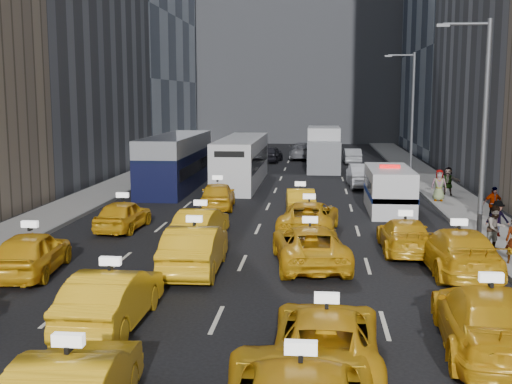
# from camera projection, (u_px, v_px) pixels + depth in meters

# --- Properties ---
(ground) EXTENTS (160.00, 160.00, 0.00)m
(ground) POSITION_uv_depth(u_px,v_px,m) (204.00, 348.00, 15.42)
(ground) COLOR black
(ground) RESTS_ON ground
(sidewalk_west) EXTENTS (3.00, 90.00, 0.15)m
(sidewalk_west) POSITION_uv_depth(u_px,v_px,m) (111.00, 189.00, 41.01)
(sidewalk_west) COLOR gray
(sidewalk_west) RESTS_ON ground
(sidewalk_east) EXTENTS (3.00, 90.00, 0.15)m
(sidewalk_east) POSITION_uv_depth(u_px,v_px,m) (446.00, 194.00, 39.01)
(sidewalk_east) COLOR gray
(sidewalk_east) RESTS_ON ground
(curb_west) EXTENTS (0.15, 90.00, 0.18)m
(curb_west) POSITION_uv_depth(u_px,v_px,m) (133.00, 189.00, 40.87)
(curb_west) COLOR slate
(curb_west) RESTS_ON ground
(curb_east) EXTENTS (0.15, 90.00, 0.18)m
(curb_east) POSITION_uv_depth(u_px,v_px,m) (422.00, 193.00, 39.15)
(curb_east) COLOR slate
(curb_east) RESTS_ON ground
(streetlight_near) EXTENTS (2.15, 0.22, 9.00)m
(streetlight_near) POSITION_uv_depth(u_px,v_px,m) (482.00, 123.00, 25.62)
(streetlight_near) COLOR #595B60
(streetlight_near) RESTS_ON ground
(streetlight_far) EXTENTS (2.15, 0.22, 9.00)m
(streetlight_far) POSITION_uv_depth(u_px,v_px,m) (411.00, 111.00, 45.30)
(streetlight_far) COLOR #595B60
(streetlight_far) RESTS_ON ground
(taxi_5) EXTENTS (1.68, 4.67, 1.53)m
(taxi_5) POSITION_uv_depth(u_px,v_px,m) (112.00, 297.00, 16.85)
(taxi_5) COLOR gold
(taxi_5) RESTS_ON ground
(taxi_6) EXTENTS (2.48, 5.16, 1.42)m
(taxi_6) POSITION_uv_depth(u_px,v_px,m) (326.00, 338.00, 14.17)
(taxi_6) COLOR gold
(taxi_6) RESTS_ON ground
(taxi_7) EXTENTS (2.64, 5.68, 1.61)m
(taxi_7) POSITION_uv_depth(u_px,v_px,m) (489.00, 319.00, 15.10)
(taxi_7) COLOR gold
(taxi_7) RESTS_ON ground
(taxi_8) EXTENTS (2.28, 4.64, 1.52)m
(taxi_8) POSITION_uv_depth(u_px,v_px,m) (31.00, 253.00, 21.67)
(taxi_8) COLOR gold
(taxi_8) RESTS_ON ground
(taxi_9) EXTENTS (1.88, 5.03, 1.64)m
(taxi_9) POSITION_uv_depth(u_px,v_px,m) (195.00, 249.00, 22.00)
(taxi_9) COLOR gold
(taxi_9) RESTS_ON ground
(taxi_10) EXTENTS (3.08, 5.49, 1.45)m
(taxi_10) POSITION_uv_depth(u_px,v_px,m) (310.00, 246.00, 22.83)
(taxi_10) COLOR gold
(taxi_10) RESTS_ON ground
(taxi_11) EXTENTS (2.38, 5.42, 1.55)m
(taxi_11) POSITION_uv_depth(u_px,v_px,m) (458.00, 251.00, 21.89)
(taxi_11) COLOR gold
(taxi_11) RESTS_ON ground
(taxi_12) EXTENTS (1.85, 4.14, 1.38)m
(taxi_12) POSITION_uv_depth(u_px,v_px,m) (123.00, 215.00, 28.85)
(taxi_12) COLOR gold
(taxi_12) RESTS_ON ground
(taxi_13) EXTENTS (1.85, 4.36, 1.40)m
(taxi_13) POSITION_uv_depth(u_px,v_px,m) (201.00, 224.00, 26.70)
(taxi_13) COLOR gold
(taxi_13) RESTS_ON ground
(taxi_14) EXTENTS (2.79, 5.33, 1.43)m
(taxi_14) POSITION_uv_depth(u_px,v_px,m) (309.00, 217.00, 28.16)
(taxi_14) COLOR gold
(taxi_14) RESTS_ON ground
(taxi_15) EXTENTS (1.88, 4.58, 1.33)m
(taxi_15) POSITION_uv_depth(u_px,v_px,m) (405.00, 236.00, 24.76)
(taxi_15) COLOR gold
(taxi_15) RESTS_ON ground
(taxi_16) EXTENTS (2.08, 4.44, 1.47)m
(taxi_16) POSITION_uv_depth(u_px,v_px,m) (218.00, 195.00, 34.26)
(taxi_16) COLOR gold
(taxi_16) RESTS_ON ground
(taxi_17) EXTENTS (1.71, 4.11, 1.32)m
(taxi_17) POSITION_uv_depth(u_px,v_px,m) (300.00, 201.00, 32.94)
(taxi_17) COLOR gold
(taxi_17) RESTS_ON ground
(nypd_van) EXTENTS (2.56, 5.85, 2.46)m
(nypd_van) POSITION_uv_depth(u_px,v_px,m) (389.00, 190.00, 33.42)
(nypd_van) COLOR silver
(nypd_van) RESTS_ON ground
(double_decker) EXTENTS (3.63, 11.95, 3.42)m
(double_decker) POSITION_uv_depth(u_px,v_px,m) (176.00, 162.00, 41.70)
(double_decker) COLOR black
(double_decker) RESTS_ON ground
(city_bus) EXTENTS (2.91, 12.37, 3.18)m
(city_bus) POSITION_uv_depth(u_px,v_px,m) (242.00, 161.00, 43.67)
(city_bus) COLOR silver
(city_bus) RESTS_ON ground
(box_truck) EXTENTS (3.16, 7.70, 3.44)m
(box_truck) POSITION_uv_depth(u_px,v_px,m) (324.00, 149.00, 52.07)
(box_truck) COLOR silver
(box_truck) RESTS_ON ground
(misc_car_0) EXTENTS (1.89, 4.92, 1.60)m
(misc_car_0) POSITION_uv_depth(u_px,v_px,m) (362.00, 175.00, 42.29)
(misc_car_0) COLOR #AFB1B7
(misc_car_0) RESTS_ON ground
(misc_car_1) EXTENTS (2.84, 5.42, 1.46)m
(misc_car_1) POSITION_uv_depth(u_px,v_px,m) (214.00, 157.00, 55.24)
(misc_car_1) COLOR black
(misc_car_1) RESTS_ON ground
(misc_car_2) EXTENTS (2.76, 5.73, 1.61)m
(misc_car_2) POSITION_uv_depth(u_px,v_px,m) (303.00, 151.00, 60.87)
(misc_car_2) COLOR slate
(misc_car_2) RESTS_ON ground
(misc_car_3) EXTENTS (2.16, 4.53, 1.49)m
(misc_car_3) POSITION_uv_depth(u_px,v_px,m) (271.00, 154.00, 58.34)
(misc_car_3) COLOR black
(misc_car_3) RESTS_ON ground
(misc_car_4) EXTENTS (1.57, 4.17, 1.36)m
(misc_car_4) POSITION_uv_depth(u_px,v_px,m) (352.00, 156.00, 57.09)
(misc_car_4) COLOR #93959A
(misc_car_4) RESTS_ON ground
(pedestrian_1) EXTENTS (0.95, 0.73, 1.73)m
(pedestrian_1) POSITION_uv_depth(u_px,v_px,m) (496.00, 228.00, 24.45)
(pedestrian_1) COLOR gray
(pedestrian_1) RESTS_ON sidewalk_east
(pedestrian_2) EXTENTS (1.00, 0.45, 1.52)m
(pedestrian_2) POSITION_uv_depth(u_px,v_px,m) (497.00, 218.00, 26.91)
(pedestrian_2) COLOR gray
(pedestrian_2) RESTS_ON sidewalk_east
(pedestrian_3) EXTENTS (1.02, 0.59, 1.65)m
(pedestrian_3) POSITION_uv_depth(u_px,v_px,m) (493.00, 204.00, 30.07)
(pedestrian_3) COLOR gray
(pedestrian_3) RESTS_ON sidewalk_east
(pedestrian_4) EXTENTS (0.90, 0.55, 1.77)m
(pedestrian_4) POSITION_uv_depth(u_px,v_px,m) (439.00, 185.00, 35.97)
(pedestrian_4) COLOR gray
(pedestrian_4) RESTS_ON sidewalk_east
(pedestrian_5) EXTENTS (1.60, 1.02, 1.67)m
(pedestrian_5) POSITION_uv_depth(u_px,v_px,m) (448.00, 181.00, 38.06)
(pedestrian_5) COLOR gray
(pedestrian_5) RESTS_ON sidewalk_east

